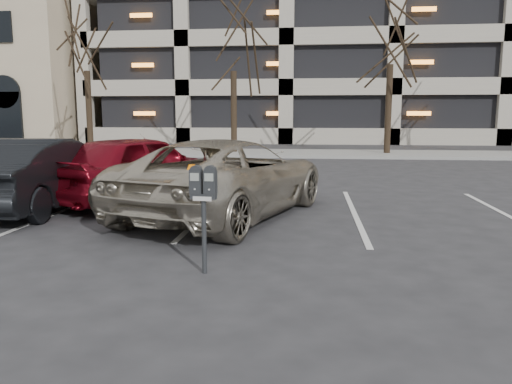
{
  "coord_description": "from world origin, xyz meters",
  "views": [
    {
      "loc": [
        0.55,
        -7.11,
        1.86
      ],
      "look_at": [
        -0.02,
        -1.89,
        1.04
      ],
      "focal_mm": 35.0,
      "sensor_mm": 36.0,
      "label": 1
    }
  ],
  "objects_px": {
    "car_dark": "(42,174)",
    "parking_meter": "(203,193)",
    "tree_b": "(233,19)",
    "car_red": "(139,168)",
    "tree_c": "(393,7)",
    "tree_a": "(84,19)",
    "suv_silver": "(227,177)"
  },
  "relations": [
    {
      "from": "tree_c",
      "to": "tree_a",
      "type": "bearing_deg",
      "value": 180.0
    },
    {
      "from": "suv_silver",
      "to": "car_red",
      "type": "relative_size",
      "value": 1.31
    },
    {
      "from": "tree_b",
      "to": "tree_c",
      "type": "xyz_separation_m",
      "value": [
        7.0,
        0.0,
        0.37
      ]
    },
    {
      "from": "tree_b",
      "to": "car_dark",
      "type": "distance_m",
      "value": 15.04
    },
    {
      "from": "car_red",
      "to": "car_dark",
      "type": "bearing_deg",
      "value": 58.67
    },
    {
      "from": "car_dark",
      "to": "tree_c",
      "type": "bearing_deg",
      "value": -121.21
    },
    {
      "from": "car_dark",
      "to": "parking_meter",
      "type": "bearing_deg",
      "value": 138.69
    },
    {
      "from": "parking_meter",
      "to": "car_red",
      "type": "distance_m",
      "value": 5.3
    },
    {
      "from": "tree_b",
      "to": "tree_c",
      "type": "height_order",
      "value": "tree_c"
    },
    {
      "from": "tree_a",
      "to": "suv_silver",
      "type": "distance_m",
      "value": 17.66
    },
    {
      "from": "suv_silver",
      "to": "car_dark",
      "type": "distance_m",
      "value": 3.71
    },
    {
      "from": "tree_a",
      "to": "tree_c",
      "type": "relative_size",
      "value": 0.96
    },
    {
      "from": "tree_c",
      "to": "car_red",
      "type": "relative_size",
      "value": 2.1
    },
    {
      "from": "tree_a",
      "to": "car_dark",
      "type": "bearing_deg",
      "value": -69.07
    },
    {
      "from": "tree_b",
      "to": "car_red",
      "type": "height_order",
      "value": "tree_b"
    },
    {
      "from": "tree_c",
      "to": "suv_silver",
      "type": "distance_m",
      "value": 16.05
    },
    {
      "from": "car_red",
      "to": "tree_b",
      "type": "bearing_deg",
      "value": -66.56
    },
    {
      "from": "parking_meter",
      "to": "car_red",
      "type": "bearing_deg",
      "value": 121.64
    },
    {
      "from": "tree_a",
      "to": "tree_b",
      "type": "bearing_deg",
      "value": 0.0
    },
    {
      "from": "parking_meter",
      "to": "car_red",
      "type": "xyz_separation_m",
      "value": [
        -2.42,
        4.7,
        -0.23
      ]
    },
    {
      "from": "tree_b",
      "to": "parking_meter",
      "type": "height_order",
      "value": "tree_b"
    },
    {
      "from": "tree_a",
      "to": "tree_c",
      "type": "distance_m",
      "value": 14.0
    },
    {
      "from": "tree_a",
      "to": "car_red",
      "type": "distance_m",
      "value": 15.58
    },
    {
      "from": "tree_c",
      "to": "parking_meter",
      "type": "bearing_deg",
      "value": -104.9
    },
    {
      "from": "tree_c",
      "to": "parking_meter",
      "type": "height_order",
      "value": "tree_c"
    },
    {
      "from": "tree_a",
      "to": "parking_meter",
      "type": "bearing_deg",
      "value": -61.98
    },
    {
      "from": "tree_b",
      "to": "tree_c",
      "type": "distance_m",
      "value": 7.01
    },
    {
      "from": "suv_silver",
      "to": "car_red",
      "type": "distance_m",
      "value": 2.49
    },
    {
      "from": "car_red",
      "to": "tree_c",
      "type": "bearing_deg",
      "value": -95.08
    },
    {
      "from": "tree_a",
      "to": "car_dark",
      "type": "height_order",
      "value": "tree_a"
    },
    {
      "from": "parking_meter",
      "to": "tree_c",
      "type": "bearing_deg",
      "value": 79.54
    },
    {
      "from": "parking_meter",
      "to": "car_dark",
      "type": "relative_size",
      "value": 0.29
    }
  ]
}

